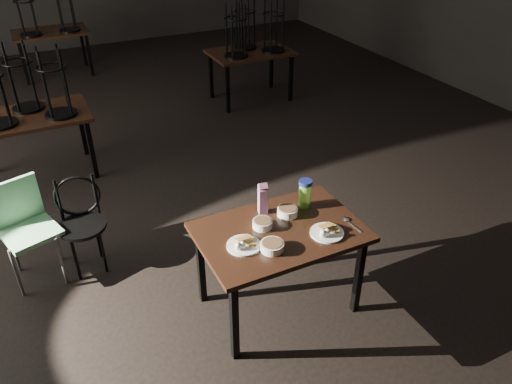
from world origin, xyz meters
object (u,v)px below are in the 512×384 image
water_bottle (305,193)px  bentwood_chair (81,217)px  juice_carton (263,199)px  school_chair (25,223)px  main_table (280,238)px

water_bottle → bentwood_chair: (-1.58, 1.00, -0.37)m
juice_carton → bentwood_chair: juice_carton is taller
water_bottle → juice_carton: bearing=168.8°
juice_carton → school_chair: size_ratio=0.30×
juice_carton → school_chair: juice_carton is taller
main_table → juice_carton: (-0.01, 0.26, 0.20)m
juice_carton → bentwood_chair: bearing=143.1°
main_table → bentwood_chair: size_ratio=1.43×
water_bottle → bentwood_chair: bearing=147.6°
water_bottle → school_chair: 2.30m
juice_carton → water_bottle: (0.33, -0.07, -0.00)m
water_bottle → bentwood_chair: water_bottle is taller
bentwood_chair → school_chair: bearing=179.2°
juice_carton → school_chair: bearing=149.1°
juice_carton → water_bottle: bearing=-11.2°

